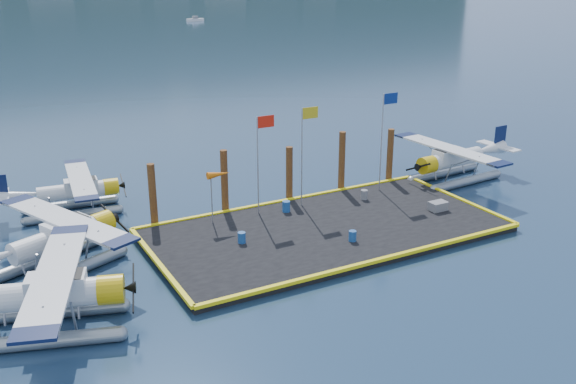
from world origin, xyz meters
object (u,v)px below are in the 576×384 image
(flagpole_red, at_px, (261,150))
(seaplane_a, at_px, (47,299))
(seaplane_b, at_px, (61,241))
(drum_4, at_px, (364,195))
(piling_1, at_px, (225,183))
(piling_4, at_px, (390,157))
(drum_5, at_px, (286,206))
(piling_3, at_px, (342,163))
(windsock, at_px, (218,175))
(flagpole_yellow, at_px, (305,141))
(drum_0, at_px, (242,238))
(piling_2, at_px, (289,175))
(seaplane_c, at_px, (76,193))
(seaplane_d, at_px, (452,162))
(drum_1, at_px, (352,236))
(crate, at_px, (438,206))
(flagpole_blue, at_px, (385,127))
(piling_0, at_px, (153,197))

(flagpole_red, bearing_deg, seaplane_a, -151.85)
(seaplane_b, height_order, drum_4, seaplane_b)
(seaplane_b, bearing_deg, piling_1, 82.14)
(piling_4, bearing_deg, drum_5, -167.29)
(flagpole_red, height_order, piling_3, flagpole_red)
(drum_5, xyz_separation_m, flagpole_red, (-1.42, 0.51, 3.66))
(seaplane_a, height_order, windsock, seaplane_a)
(flagpole_yellow, bearing_deg, flagpole_red, 180.00)
(drum_0, xyz_separation_m, windsock, (0.18, 3.45, 2.53))
(piling_2, height_order, piling_3, piling_3)
(windsock, bearing_deg, piling_4, 6.75)
(seaplane_c, height_order, seaplane_d, seaplane_d)
(drum_1, height_order, crate, drum_1)
(drum_5, bearing_deg, windsock, 172.94)
(crate, distance_m, flagpole_yellow, 9.12)
(flagpole_blue, bearing_deg, piling_0, 173.99)
(seaplane_a, bearing_deg, crate, 113.90)
(drum_5, relative_size, piling_4, 0.17)
(piling_0, distance_m, piling_3, 13.00)
(piling_0, bearing_deg, flagpole_blue, -6.01)
(seaplane_a, xyz_separation_m, drum_4, (20.36, 6.22, -0.89))
(piling_3, bearing_deg, piling_2, 180.00)
(crate, xyz_separation_m, windsock, (-12.49, 4.77, 2.56))
(crate, relative_size, piling_2, 0.29)
(flagpole_blue, height_order, piling_1, flagpole_blue)
(drum_5, distance_m, piling_0, 8.02)
(seaplane_a, bearing_deg, piling_0, 158.36)
(drum_5, bearing_deg, piling_1, 145.95)
(flagpole_blue, height_order, piling_2, flagpole_blue)
(seaplane_b, relative_size, piling_1, 2.30)
(piling_3, bearing_deg, seaplane_b, -171.41)
(seaplane_b, xyz_separation_m, piling_2, (14.70, 2.82, 0.37))
(drum_5, xyz_separation_m, windsock, (-4.15, 0.51, 2.49))
(windsock, relative_size, piling_0, 0.78)
(piling_1, bearing_deg, seaplane_c, 149.06)
(seaplane_b, bearing_deg, piling_0, 93.03)
(flagpole_yellow, distance_m, piling_2, 3.07)
(windsock, relative_size, piling_4, 0.78)
(seaplane_c, height_order, flagpole_red, flagpole_red)
(drum_4, xyz_separation_m, flagpole_yellow, (-3.88, 0.99, 3.80))
(drum_4, relative_size, flagpole_blue, 0.10)
(flagpole_blue, height_order, piling_3, flagpole_blue)
(seaplane_b, relative_size, piling_2, 2.54)
(drum_5, bearing_deg, piling_0, 164.51)
(windsock, bearing_deg, piling_2, 16.15)
(flagpole_yellow, bearing_deg, piling_3, 22.85)
(seaplane_b, height_order, crate, seaplane_b)
(piling_0, relative_size, piling_3, 0.93)
(flagpole_red, bearing_deg, seaplane_d, -0.52)
(piling_0, xyz_separation_m, piling_4, (17.00, 0.00, 0.00))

